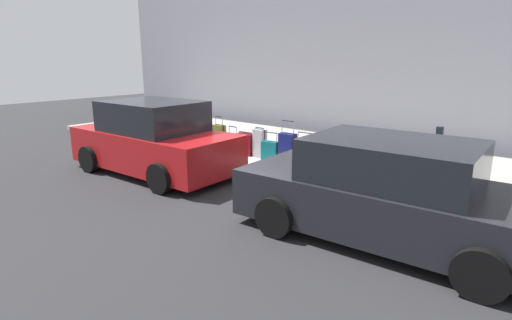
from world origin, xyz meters
TOP-DOWN VIEW (x-y plane):
  - ground_plane at (0.00, 0.00)m, footprint 40.00×40.00m
  - sidewalk_curb at (0.00, -2.50)m, footprint 18.00×5.00m
  - suitcase_silver_0 at (-3.17, -0.75)m, footprint 0.40×0.19m
  - suitcase_maroon_1 at (-2.73, -0.87)m, footprint 0.38×0.28m
  - suitcase_black_2 at (-2.30, -0.75)m, footprint 0.38×0.25m
  - suitcase_olive_3 at (-1.83, -0.82)m, footprint 0.46×0.24m
  - suitcase_red_4 at (-1.33, -0.81)m, footprint 0.44×0.22m
  - suitcase_navy_5 at (-0.85, -0.80)m, footprint 0.42×0.24m
  - suitcase_teal_6 at (-0.35, -0.74)m, footprint 0.46×0.22m
  - suitcase_silver_7 at (0.11, -0.89)m, footprint 0.35×0.22m
  - suitcase_maroon_8 at (0.58, -0.86)m, footprint 0.49×0.27m
  - suitcase_black_9 at (1.06, -0.87)m, footprint 0.37×0.23m
  - suitcase_olive_10 at (1.48, -0.77)m, footprint 0.36×0.23m
  - fire_hydrant at (2.14, -0.81)m, footprint 0.39×0.21m
  - bollard_post at (2.71, -0.66)m, footprint 0.15×0.15m
  - parking_meter at (-4.26, -1.06)m, footprint 0.12×0.09m
  - parked_car_charcoal_0 at (-4.33, 1.47)m, footprint 4.65×2.27m
  - parked_car_red_1 at (1.41, 1.47)m, footprint 4.29×2.23m

SIDE VIEW (x-z plane):
  - ground_plane at x=0.00m, z-range 0.00..0.00m
  - sidewalk_curb at x=0.00m, z-range 0.00..0.14m
  - suitcase_black_9 at x=1.06m, z-range 0.03..0.76m
  - suitcase_teal_6 at x=-0.35m, z-range 0.02..0.78m
  - suitcase_maroon_8 at x=0.58m, z-range 0.11..0.75m
  - suitcase_black_2 at x=-2.30m, z-range 0.02..0.86m
  - suitcase_red_4 at x=-1.33m, z-range 0.02..0.88m
  - suitcase_silver_0 at x=-3.17m, z-range 0.11..0.79m
  - suitcase_maroon_1 at x=-2.73m, z-range 0.11..0.83m
  - suitcase_olive_10 at x=1.48m, z-range 0.02..1.00m
  - suitcase_silver_7 at x=0.11m, z-range 0.11..0.92m
  - suitcase_navy_5 at x=-0.85m, z-range -0.02..1.07m
  - fire_hydrant at x=2.14m, z-range 0.16..0.90m
  - suitcase_olive_3 at x=-1.83m, z-range 0.11..0.94m
  - bollard_post at x=2.71m, z-range 0.14..0.94m
  - parked_car_charcoal_0 at x=-4.33m, z-range -0.05..1.51m
  - parked_car_red_1 at x=1.41m, z-range -0.06..1.66m
  - parking_meter at x=-4.26m, z-range 0.33..1.60m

